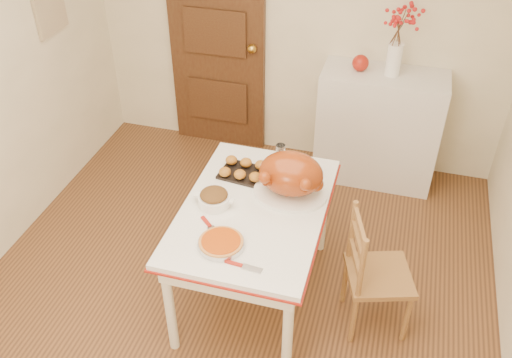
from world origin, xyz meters
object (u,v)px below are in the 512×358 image
(chair_oak, at_px, (380,273))
(pumpkin_pie, at_px, (221,242))
(turkey_platter, at_px, (291,176))
(kitchen_table, at_px, (254,252))
(sideboard, at_px, (378,128))

(chair_oak, height_order, pumpkin_pie, chair_oak)
(chair_oak, distance_m, turkey_platter, 0.81)
(turkey_platter, height_order, pumpkin_pie, turkey_platter)
(kitchen_table, xyz_separation_m, pumpkin_pie, (-0.08, -0.37, 0.41))
(sideboard, relative_size, turkey_platter, 2.12)
(sideboard, xyz_separation_m, kitchen_table, (-0.62, -1.58, -0.11))
(kitchen_table, distance_m, chair_oak, 0.81)
(chair_oak, bearing_deg, turkey_platter, 55.08)
(kitchen_table, height_order, chair_oak, chair_oak)
(chair_oak, bearing_deg, sideboard, -11.00)
(kitchen_table, distance_m, pumpkin_pie, 0.56)
(kitchen_table, bearing_deg, chair_oak, -0.80)
(pumpkin_pie, bearing_deg, kitchen_table, 77.43)
(turkey_platter, bearing_deg, sideboard, 75.16)
(turkey_platter, bearing_deg, kitchen_table, -132.94)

